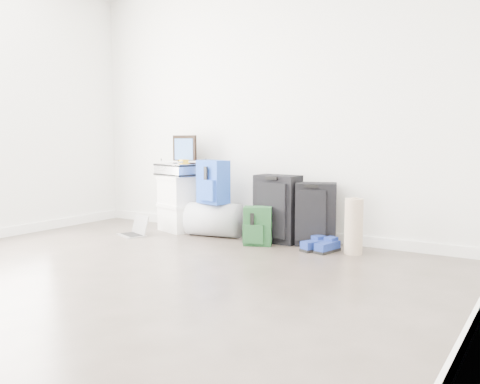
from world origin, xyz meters
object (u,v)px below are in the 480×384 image
Objects in this scene: briefcase at (179,170)px; carry_on at (315,214)px; laptop at (135,231)px; boxes_stack at (179,203)px; large_suitcase at (277,209)px; duffel_bag at (214,220)px.

carry_on is at bearing 18.49° from briefcase.
boxes_stack is at bearing 85.20° from laptop.
boxes_stack is 1.02× the size of carry_on.
briefcase is at bearing 85.20° from laptop.
boxes_stack is 1.20m from large_suitcase.
briefcase is 1.30× the size of laptop.
boxes_stack is at bearing 164.53° from duffel_bag.
duffel_bag is 1.58× the size of laptop.
boxes_stack is 0.58m from laptop.
laptop is at bearing -96.66° from boxes_stack.
briefcase is 0.81m from laptop.
large_suitcase is at bearing -3.62° from duffel_bag.
carry_on reaches higher than duffel_bag.
carry_on is at bearing -2.43° from duffel_bag.
large_suitcase is 0.38m from carry_on.
duffel_bag is at bearing 13.56° from boxes_stack.
briefcase reaches higher than carry_on.
boxes_stack is at bearing -176.14° from large_suitcase.
large_suitcase is 1.53m from laptop.
carry_on is (1.58, 0.10, -0.38)m from briefcase.
laptop is (-1.42, -0.50, -0.28)m from large_suitcase.
large_suitcase is 1.85× the size of laptop.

